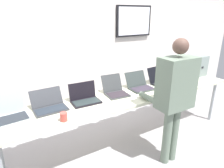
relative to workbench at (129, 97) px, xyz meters
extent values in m
cube|color=#989598|center=(0.00, 0.00, -0.76)|extent=(8.00, 8.00, 0.04)
cube|color=silver|center=(0.00, 1.13, 0.61)|extent=(8.00, 0.06, 2.69)
cube|color=black|center=(0.86, 1.08, 1.00)|extent=(0.78, 0.05, 0.57)
cube|color=white|center=(0.86, 1.06, 1.00)|extent=(0.72, 0.02, 0.51)
cube|color=beige|center=(0.00, 0.00, 0.03)|extent=(3.59, 0.70, 0.04)
cylinder|color=#90989B|center=(1.70, -0.25, -0.37)|extent=(0.05, 0.05, 0.75)
cylinder|color=#90989B|center=(1.70, 0.25, -0.37)|extent=(0.05, 0.05, 0.75)
cube|color=gray|center=(1.58, 0.15, 0.23)|extent=(0.34, 0.36, 0.37)
cube|color=black|center=(1.58, -0.04, 0.23)|extent=(0.04, 0.01, 0.03)
cube|color=#A8B4B3|center=(-1.53, 0.06, 0.06)|extent=(0.40, 0.29, 0.02)
cube|color=#282D34|center=(-1.53, 0.05, 0.07)|extent=(0.36, 0.24, 0.00)
cube|color=#A8B4B3|center=(-1.54, 0.22, 0.19)|extent=(0.38, 0.09, 0.25)
cube|color=silver|center=(-1.54, 0.22, 0.19)|extent=(0.35, 0.08, 0.23)
cube|color=#34363B|center=(-1.09, 0.06, 0.06)|extent=(0.39, 0.23, 0.02)
cube|color=#28303A|center=(-1.09, 0.05, 0.07)|extent=(0.36, 0.18, 0.00)
cube|color=#34363B|center=(-1.10, 0.22, 0.16)|extent=(0.38, 0.13, 0.20)
cube|color=#2D5336|center=(-1.10, 0.23, 0.16)|extent=(0.35, 0.11, 0.17)
cube|color=black|center=(-0.65, 0.04, 0.06)|extent=(0.37, 0.24, 0.02)
cube|color=#283233|center=(-0.65, 0.03, 0.07)|extent=(0.34, 0.19, 0.00)
cube|color=black|center=(-0.64, 0.17, 0.18)|extent=(0.36, 0.07, 0.22)
cube|color=#31583C|center=(-0.64, 0.18, 0.17)|extent=(0.33, 0.05, 0.19)
cube|color=#393B3D|center=(-0.17, 0.04, 0.06)|extent=(0.32, 0.28, 0.02)
cube|color=#2D262D|center=(-0.17, 0.03, 0.07)|extent=(0.29, 0.23, 0.00)
cube|color=#393B3D|center=(-0.16, 0.22, 0.18)|extent=(0.31, 0.14, 0.23)
cube|color=#3C3F7F|center=(-0.16, 0.22, 0.18)|extent=(0.28, 0.12, 0.20)
cube|color=#333A39|center=(0.27, 0.04, 0.06)|extent=(0.36, 0.25, 0.02)
cube|color=#352D3A|center=(0.27, 0.03, 0.07)|extent=(0.33, 0.20, 0.00)
cube|color=#333A39|center=(0.28, 0.21, 0.17)|extent=(0.36, 0.13, 0.22)
cube|color=white|center=(0.28, 0.22, 0.17)|extent=(0.33, 0.11, 0.19)
cube|color=black|center=(0.73, 0.04, 0.06)|extent=(0.40, 0.29, 0.02)
cube|color=#313135|center=(0.73, 0.02, 0.07)|extent=(0.36, 0.24, 0.00)
cube|color=black|center=(0.71, 0.21, 0.18)|extent=(0.38, 0.14, 0.24)
cube|color=white|center=(0.71, 0.21, 0.18)|extent=(0.35, 0.12, 0.21)
cube|color=#393542|center=(1.15, 0.04, 0.06)|extent=(0.32, 0.27, 0.02)
cube|color=#26273A|center=(1.15, 0.03, 0.07)|extent=(0.29, 0.22, 0.00)
cube|color=#393542|center=(1.15, 0.22, 0.18)|extent=(0.32, 0.12, 0.24)
cube|color=#3A4F76|center=(1.15, 0.23, 0.18)|extent=(0.29, 0.10, 0.21)
cylinder|color=slate|center=(0.16, -0.63, -0.35)|extent=(0.11, 0.11, 0.79)
cylinder|color=slate|center=(0.28, -0.63, -0.35)|extent=(0.11, 0.11, 0.79)
cube|color=slate|center=(0.22, -0.63, 0.36)|extent=(0.45, 0.27, 0.62)
sphere|color=brown|center=(0.22, -0.63, 0.79)|extent=(0.18, 0.18, 0.18)
cylinder|color=slate|center=(0.06, -0.34, 0.10)|extent=(0.08, 0.32, 0.07)
cylinder|color=slate|center=(0.39, -0.35, 0.10)|extent=(0.08, 0.32, 0.07)
cylinder|color=#CE4B40|center=(-1.04, -0.25, 0.09)|extent=(0.08, 0.08, 0.09)
camera|label=1|loc=(-1.57, -2.12, 1.13)|focal=31.88mm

